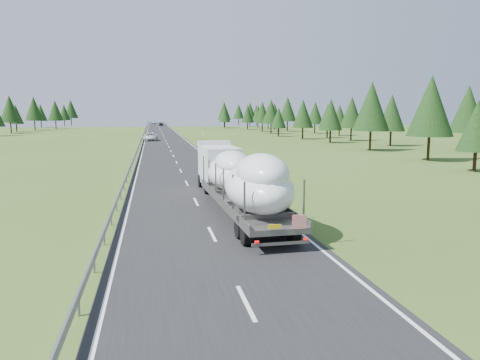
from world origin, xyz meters
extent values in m
plane|color=#354F1A|center=(0.00, 0.00, 0.00)|extent=(400.00, 400.00, 0.00)
cube|color=black|center=(0.00, 100.00, 0.01)|extent=(10.00, 400.00, 0.02)
cube|color=slate|center=(-5.30, 100.00, 0.60)|extent=(0.08, 400.00, 0.32)
cylinder|color=slate|center=(-5.30, 0.00, 0.30)|extent=(0.10, 0.10, 0.60)
cube|color=silver|center=(6.50, 30.00, 0.50)|extent=(0.12, 0.07, 1.00)
cube|color=black|center=(6.50, 30.00, 0.82)|extent=(0.13, 0.08, 0.12)
cube|color=silver|center=(6.50, 80.00, 0.50)|extent=(0.12, 0.07, 1.00)
cube|color=black|center=(6.50, 80.00, 0.82)|extent=(0.13, 0.08, 0.12)
cube|color=silver|center=(6.50, 130.00, 0.50)|extent=(0.12, 0.07, 1.00)
cube|color=black|center=(6.50, 130.00, 0.82)|extent=(0.13, 0.08, 0.12)
cube|color=silver|center=(6.50, 180.00, 0.50)|extent=(0.12, 0.07, 1.00)
cube|color=black|center=(6.50, 180.00, 0.82)|extent=(0.13, 0.08, 0.12)
cube|color=silver|center=(6.50, 230.00, 0.50)|extent=(0.12, 0.07, 1.00)
cube|color=black|center=(6.50, 230.00, 0.82)|extent=(0.13, 0.08, 0.12)
cube|color=silver|center=(6.50, 280.00, 0.50)|extent=(0.12, 0.07, 1.00)
cube|color=black|center=(6.50, 280.00, 0.82)|extent=(0.13, 0.08, 0.12)
cube|color=silver|center=(6.50, 330.00, 0.50)|extent=(0.12, 0.07, 1.00)
cube|color=black|center=(6.50, 330.00, 0.82)|extent=(0.13, 0.08, 0.12)
cylinder|color=slate|center=(7.20, 80.00, 1.00)|extent=(0.08, 0.08, 2.00)
cube|color=silver|center=(7.20, 80.00, 2.00)|extent=(0.05, 0.90, 1.20)
cylinder|color=black|center=(47.03, 53.32, 1.82)|extent=(0.36, 0.36, 3.64)
cone|color=black|center=(47.03, 53.32, 6.87)|extent=(5.66, 5.66, 7.57)
cylinder|color=black|center=(41.40, 67.42, 1.66)|extent=(0.36, 0.36, 3.31)
cone|color=black|center=(41.40, 67.42, 6.25)|extent=(5.15, 5.15, 6.90)
cylinder|color=black|center=(41.14, 84.84, 1.68)|extent=(0.36, 0.36, 3.36)
cone|color=black|center=(41.14, 84.84, 6.35)|extent=(5.23, 5.23, 7.01)
cylinder|color=black|center=(40.16, 97.05, 1.44)|extent=(0.36, 0.36, 2.88)
cone|color=black|center=(40.16, 97.05, 5.44)|extent=(4.48, 4.48, 6.00)
cylinder|color=black|center=(47.58, 107.24, 1.45)|extent=(0.36, 0.36, 2.89)
cone|color=black|center=(47.58, 107.24, 5.46)|extent=(4.50, 4.50, 6.02)
cylinder|color=black|center=(45.94, 122.39, 1.65)|extent=(0.36, 0.36, 3.30)
cone|color=black|center=(45.94, 122.39, 6.23)|extent=(5.13, 5.13, 6.87)
cylinder|color=black|center=(42.14, 139.19, 1.99)|extent=(0.36, 0.36, 3.98)
cone|color=black|center=(42.14, 139.19, 7.51)|extent=(6.19, 6.19, 8.29)
cylinder|color=black|center=(40.72, 151.21, 1.67)|extent=(0.36, 0.36, 3.34)
cone|color=black|center=(40.72, 151.21, 6.31)|extent=(5.20, 5.20, 6.96)
cylinder|color=black|center=(41.85, 164.93, 1.57)|extent=(0.36, 0.36, 3.14)
cone|color=black|center=(41.85, 164.93, 5.93)|extent=(4.88, 4.88, 6.54)
cylinder|color=black|center=(40.53, 177.25, 1.60)|extent=(0.36, 0.36, 3.20)
cone|color=black|center=(40.53, 177.25, 6.04)|extent=(4.97, 4.97, 6.66)
cylinder|color=black|center=(40.77, 195.01, 1.90)|extent=(0.36, 0.36, 3.80)
cone|color=black|center=(40.77, 195.01, 7.18)|extent=(5.91, 5.91, 7.92)
cylinder|color=black|center=(46.88, 208.93, 1.68)|extent=(0.36, 0.36, 3.36)
cone|color=black|center=(46.88, 208.93, 6.34)|extent=(5.22, 5.22, 6.99)
cylinder|color=black|center=(40.94, 224.00, 1.85)|extent=(0.36, 0.36, 3.70)
cone|color=black|center=(40.94, 224.00, 7.00)|extent=(5.76, 5.76, 7.72)
cylinder|color=black|center=(30.81, 29.66, 1.30)|extent=(0.36, 0.36, 2.60)
cone|color=black|center=(30.81, 29.66, 4.91)|extent=(4.05, 4.05, 5.42)
cylinder|color=black|center=(32.67, 41.21, 1.89)|extent=(0.36, 0.36, 3.78)
cone|color=black|center=(32.67, 41.21, 7.14)|extent=(5.88, 5.88, 7.88)
cylinder|color=black|center=(32.61, 57.90, 1.94)|extent=(0.36, 0.36, 3.87)
cone|color=black|center=(32.61, 57.90, 7.32)|extent=(6.02, 6.02, 8.07)
cylinder|color=black|center=(33.64, 78.35, 1.56)|extent=(0.36, 0.36, 3.12)
cone|color=black|center=(33.64, 78.35, 5.89)|extent=(4.85, 4.85, 6.50)
cylinder|color=black|center=(32.26, 92.57, 1.61)|extent=(0.36, 0.36, 3.21)
cone|color=black|center=(32.26, 92.57, 6.07)|extent=(5.00, 5.00, 6.69)
cylinder|color=black|center=(29.98, 106.03, 1.31)|extent=(0.36, 0.36, 2.62)
cone|color=black|center=(29.98, 106.03, 4.95)|extent=(4.08, 4.08, 5.46)
cylinder|color=black|center=(32.18, 122.54, 1.75)|extent=(0.36, 0.36, 3.49)
cone|color=black|center=(32.18, 122.54, 6.60)|extent=(5.43, 5.43, 7.28)
cylinder|color=black|center=(33.06, 137.79, 1.70)|extent=(0.36, 0.36, 3.39)
cone|color=black|center=(33.06, 137.79, 6.41)|extent=(5.28, 5.28, 7.07)
cylinder|color=black|center=(31.85, 156.32, 1.54)|extent=(0.36, 0.36, 3.08)
cone|color=black|center=(31.85, 156.32, 5.81)|extent=(4.79, 4.79, 6.41)
cylinder|color=black|center=(26.07, 174.33, 1.46)|extent=(0.36, 0.36, 2.92)
cone|color=black|center=(26.07, 174.33, 5.52)|extent=(4.54, 4.54, 6.09)
cylinder|color=black|center=(27.69, 186.45, 1.87)|extent=(0.36, 0.36, 3.74)
cone|color=black|center=(27.69, 186.45, 7.07)|extent=(5.82, 5.82, 7.80)
cylinder|color=black|center=(-45.30, 139.19, 1.97)|extent=(0.36, 0.36, 3.94)
cone|color=black|center=(-45.30, 139.19, 7.44)|extent=(6.13, 6.13, 8.20)
cylinder|color=black|center=(-46.88, 151.21, 1.53)|extent=(0.36, 0.36, 3.07)
cone|color=black|center=(-46.88, 151.21, 5.79)|extent=(4.77, 4.77, 6.39)
cylinder|color=black|center=(-44.36, 164.93, 2.05)|extent=(0.36, 0.36, 4.09)
cone|color=black|center=(-44.36, 164.93, 7.73)|extent=(6.37, 6.37, 8.53)
cylinder|color=black|center=(-39.52, 177.25, 1.89)|extent=(0.36, 0.36, 3.79)
cone|color=black|center=(-39.52, 177.25, 7.16)|extent=(5.89, 5.89, 7.89)
cylinder|color=black|center=(-48.73, 195.01, 1.68)|extent=(0.36, 0.36, 3.36)
cone|color=black|center=(-48.73, 195.01, 6.35)|extent=(5.23, 5.23, 7.00)
cylinder|color=black|center=(-41.77, 208.93, 1.71)|extent=(0.36, 0.36, 3.42)
cone|color=black|center=(-41.77, 208.93, 6.45)|extent=(5.32, 5.32, 7.12)
cylinder|color=black|center=(-41.26, 224.00, 2.16)|extent=(0.36, 0.36, 4.32)
cone|color=black|center=(-41.26, 224.00, 8.16)|extent=(6.72, 6.72, 9.00)
cube|color=silver|center=(2.33, 22.75, 2.04)|extent=(2.88, 5.47, 3.01)
cube|color=black|center=(2.33, 25.49, 2.58)|extent=(2.47, 0.18, 1.51)
cube|color=silver|center=(2.33, 25.11, 3.71)|extent=(2.73, 1.39, 0.32)
cube|color=#605C5A|center=(2.33, 21.67, 0.59)|extent=(2.81, 3.32, 0.27)
cylinder|color=black|center=(1.09, 24.68, 0.54)|extent=(0.42, 1.09, 1.08)
cylinder|color=black|center=(3.57, 24.68, 0.54)|extent=(0.42, 1.09, 1.08)
cylinder|color=black|center=(1.09, 21.24, 0.54)|extent=(0.42, 1.09, 1.08)
cylinder|color=black|center=(3.57, 21.24, 0.54)|extent=(0.42, 1.09, 1.08)
cube|color=#605C5A|center=(2.33, 12.53, 0.99)|extent=(3.45, 15.15, 0.28)
cube|color=#605C5A|center=(0.90, 12.53, 1.26)|extent=(0.62, 15.05, 0.26)
cube|color=#605C5A|center=(3.76, 12.53, 1.26)|extent=(0.62, 15.05, 0.26)
cube|color=#605C5A|center=(0.90, 6.08, 2.15)|extent=(0.08, 0.08, 2.04)
cube|color=#605C5A|center=(3.76, 6.08, 2.15)|extent=(0.08, 0.08, 2.04)
cube|color=#605C5A|center=(0.90, 8.66, 2.15)|extent=(0.08, 0.08, 2.04)
cube|color=#605C5A|center=(3.76, 8.66, 2.15)|extent=(0.08, 0.08, 2.04)
cube|color=#605C5A|center=(0.90, 11.24, 2.15)|extent=(0.08, 0.08, 2.04)
cube|color=#605C5A|center=(3.76, 11.24, 2.15)|extent=(0.08, 0.08, 2.04)
cube|color=#605C5A|center=(0.90, 13.82, 2.15)|extent=(0.08, 0.08, 2.04)
cube|color=#605C5A|center=(3.76, 13.82, 2.15)|extent=(0.08, 0.08, 2.04)
cube|color=#605C5A|center=(0.90, 16.40, 2.15)|extent=(0.08, 0.08, 2.04)
cube|color=#605C5A|center=(3.76, 16.40, 2.15)|extent=(0.08, 0.08, 2.04)
cube|color=#605C5A|center=(0.90, 18.98, 2.15)|extent=(0.08, 0.08, 2.04)
cube|color=#605C5A|center=(3.76, 18.98, 2.15)|extent=(0.08, 0.08, 2.04)
cylinder|color=black|center=(1.15, 6.72, 0.54)|extent=(0.47, 1.09, 1.08)
cylinder|color=black|center=(3.51, 6.72, 0.54)|extent=(0.47, 1.09, 1.08)
cylinder|color=black|center=(1.15, 8.01, 0.54)|extent=(0.47, 1.09, 1.08)
cylinder|color=black|center=(3.51, 8.01, 0.54)|extent=(0.47, 1.09, 1.08)
cube|color=#605C5A|center=(2.33, 5.06, 0.48)|extent=(2.69, 0.23, 0.13)
cube|color=red|center=(3.14, 4.98, 1.45)|extent=(0.65, 0.07, 0.65)
cube|color=yellow|center=(2.01, 4.98, 1.29)|extent=(0.59, 0.06, 0.19)
cube|color=red|center=(1.20, 4.98, 0.65)|extent=(0.20, 0.07, 0.11)
cube|color=red|center=(3.46, 4.98, 0.65)|extent=(0.20, 0.07, 0.11)
ellipsoid|color=white|center=(2.33, 9.09, 2.38)|extent=(3.64, 7.42, 2.49)
ellipsoid|color=white|center=(2.33, 8.18, 3.25)|extent=(2.73, 4.72, 2.00)
ellipsoid|color=white|center=(2.33, 16.40, 2.21)|extent=(3.30, 7.38, 2.16)
ellipsoid|color=white|center=(2.33, 15.49, 2.96)|extent=(2.47, 4.69, 1.73)
imported|color=silver|center=(-3.38, 93.11, 0.87)|extent=(3.49, 6.51, 1.74)
imported|color=black|center=(1.21, 215.44, 0.80)|extent=(2.31, 4.85, 1.60)
imported|color=navy|center=(-1.80, 257.26, 0.70)|extent=(1.51, 4.28, 1.41)
camera|label=1|loc=(-2.90, -14.46, 6.26)|focal=35.00mm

